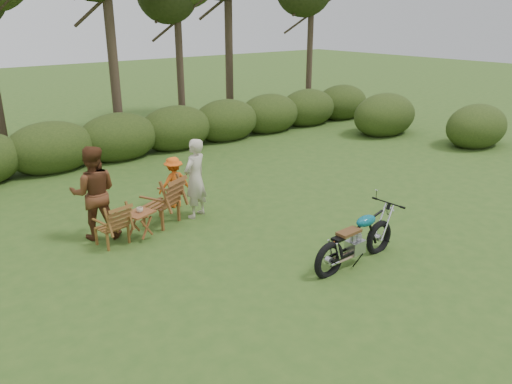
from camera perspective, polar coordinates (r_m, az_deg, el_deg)
ground at (r=8.96m, az=9.25°, el=-8.49°), size 80.00×80.00×0.00m
tree_line at (r=16.27m, az=-15.97°, el=17.68°), size 22.52×11.62×8.14m
motorcycle at (r=9.17m, az=11.13°, el=-7.90°), size 1.96×0.80×1.10m
lawn_chair_right at (r=10.77m, az=-10.70°, el=-3.55°), size 0.96×0.96×1.05m
lawn_chair_left at (r=10.07m, az=-15.98°, el=-5.71°), size 0.68×0.68×0.85m
side_table at (r=10.04m, az=-13.10°, el=-3.76°), size 0.67×0.62×0.56m
cup at (r=9.92m, az=-13.14°, el=-2.00°), size 0.16×0.16×0.10m
adult_a at (r=11.04m, az=-6.79°, el=-2.75°), size 0.74×0.62×1.74m
adult_b at (r=10.46m, az=-17.49°, el=-4.89°), size 1.11×1.02×1.86m
child at (r=11.66m, az=-9.19°, el=-1.62°), size 0.77×0.45×1.17m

